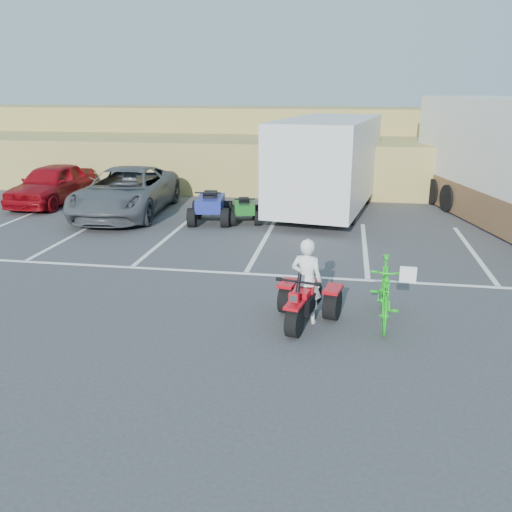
% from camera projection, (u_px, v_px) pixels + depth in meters
% --- Properties ---
extents(ground, '(100.00, 100.00, 0.00)m').
position_uv_depth(ground, '(222.00, 316.00, 9.90)').
color(ground, '#39393B').
rests_on(ground, ground).
extents(parking_stripes, '(28.00, 5.16, 0.01)m').
position_uv_depth(parking_stripes, '(291.00, 254.00, 13.59)').
color(parking_stripes, white).
rests_on(parking_stripes, ground).
extents(grass_embankment, '(40.00, 8.50, 3.10)m').
position_uv_depth(grass_embankment, '(299.00, 148.00, 24.05)').
color(grass_embankment, olive).
rests_on(grass_embankment, ground).
extents(red_trike_atv, '(1.39, 1.68, 0.97)m').
position_uv_depth(red_trike_atv, '(303.00, 324.00, 9.57)').
color(red_trike_atv, '#B90A14').
rests_on(red_trike_atv, ground).
extents(rider, '(0.62, 0.47, 1.53)m').
position_uv_depth(rider, '(306.00, 281.00, 9.47)').
color(rider, white).
rests_on(rider, ground).
extents(green_dirt_bike, '(0.62, 1.95, 1.16)m').
position_uv_depth(green_dirt_bike, '(385.00, 292.00, 9.48)').
color(green_dirt_bike, '#14BF19').
rests_on(green_dirt_bike, ground).
extents(grey_pickup, '(2.85, 5.56, 1.50)m').
position_uv_depth(grey_pickup, '(126.00, 192.00, 17.65)').
color(grey_pickup, '#4A4C51').
rests_on(grey_pickup, ground).
extents(red_car, '(1.77, 4.20, 1.42)m').
position_uv_depth(red_car, '(52.00, 184.00, 19.28)').
color(red_car, maroon).
rests_on(red_car, ground).
extents(cargo_trailer, '(3.63, 6.87, 3.05)m').
position_uv_depth(cargo_trailer, '(327.00, 162.00, 17.83)').
color(cargo_trailer, silver).
rests_on(cargo_trailer, ground).
extents(quad_atv_blue, '(1.44, 1.80, 1.08)m').
position_uv_depth(quad_atv_blue, '(211.00, 223.00, 16.76)').
color(quad_atv_blue, navy).
rests_on(quad_atv_blue, ground).
extents(quad_atv_green, '(1.25, 1.49, 0.85)m').
position_uv_depth(quad_atv_green, '(244.00, 222.00, 16.81)').
color(quad_atv_green, '#155E1A').
rests_on(quad_atv_green, ground).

